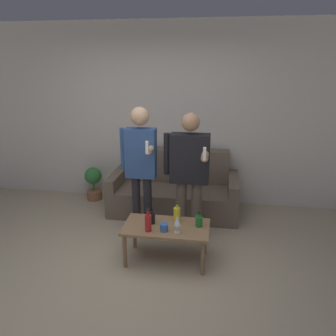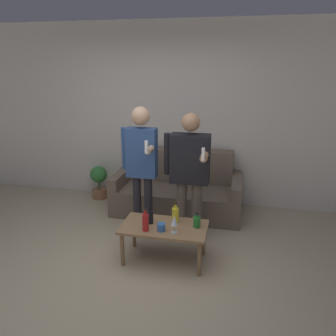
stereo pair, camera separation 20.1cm
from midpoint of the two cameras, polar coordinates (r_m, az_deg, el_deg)
name	(u,v)px [view 2 (the right image)]	position (r m, az deg, el deg)	size (l,w,h in m)	color
ground_plane	(117,285)	(3.49, -7.18, -19.57)	(16.00, 16.00, 0.00)	tan
wall_back	(166,115)	(5.03, 0.86, 9.16)	(8.00, 0.06, 2.70)	silver
couch	(178,191)	(4.86, 2.91, -4.00)	(1.83, 0.83, 0.88)	#6B5B4C
coffee_table	(164,230)	(3.63, 0.93, -10.80)	(0.93, 0.50, 0.42)	#8E6B47
bottle_orange	(197,222)	(3.58, 6.67, -9.26)	(0.08, 0.08, 0.16)	#23752D
bottle_green	(150,218)	(3.64, -1.51, -8.65)	(0.07, 0.07, 0.16)	black
bottle_dark	(175,214)	(3.66, 2.87, -8.07)	(0.08, 0.08, 0.23)	yellow
bottle_yellow	(145,222)	(3.48, -2.28, -9.37)	(0.07, 0.07, 0.25)	#B21E1E
wine_glass_near	(174,221)	(3.42, 2.81, -9.24)	(0.07, 0.07, 0.19)	silver
cup_on_table	(161,227)	(3.49, 0.48, -10.28)	(0.09, 0.09, 0.08)	#3366B2
person_standing_left	(141,161)	(3.93, -3.21, 1.19)	(0.43, 0.41, 1.64)	#232328
person_standing_right	(189,170)	(3.83, 5.23, -0.34)	(0.53, 0.42, 1.59)	brown
potted_plant	(99,180)	(5.38, -10.90, -2.10)	(0.27, 0.27, 0.54)	#936042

